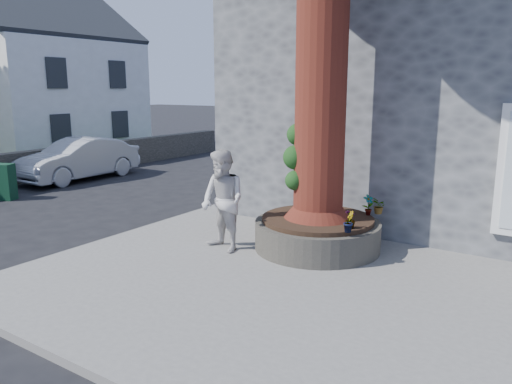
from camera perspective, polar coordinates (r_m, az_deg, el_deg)
The scene contains 15 objects.
ground at distance 8.24m, azimuth -4.53°, elevation -9.91°, with size 120.00×120.00×0.00m, color black.
pavement at distance 8.28m, azimuth 8.17°, elevation -9.45°, with size 9.00×8.00×0.12m, color slate.
yellow_line at distance 10.92m, azimuth -13.98°, elevation -4.71°, with size 0.10×30.00×0.01m, color yellow.
stone_shop at distance 13.38m, azimuth 24.41°, elevation 11.30°, with size 10.30×8.30×6.30m.
planter at distance 9.31m, azimuth 7.01°, elevation -4.70°, with size 2.30×2.30×0.60m.
cottage_far at distance 25.46m, azimuth -23.64°, elevation 12.59°, with size 7.30×7.40×8.75m.
man at distance 10.62m, azimuth 7.26°, elevation 0.83°, with size 0.67×0.44×1.83m, color #141A38.
woman at distance 9.01m, azimuth -3.81°, elevation -1.03°, with size 0.90×0.70×1.85m, color silver.
shopping_bag at distance 10.60m, azimuth 7.80°, elevation -3.51°, with size 0.20×0.12×0.28m, color white.
car_silver at distance 17.74m, azimuth -19.59°, elevation 3.56°, with size 1.47×4.20×1.39m, color #9FA2A7.
a_board_sign at distance 15.38m, azimuth -26.86°, elevation 1.04°, with size 0.55×0.36×1.00m, color #0D311E.
plant_a at distance 9.48m, azimuth 12.71°, elevation -1.45°, with size 0.21×0.14×0.39m, color gray.
plant_b at distance 8.33m, azimuth 10.54°, elevation -3.35°, with size 0.19×0.19×0.35m, color gray.
plant_c at distance 8.55m, azimuth 10.71°, elevation -3.06°, with size 0.18×0.18×0.32m, color gray.
plant_d at distance 9.63m, azimuth 13.89°, elevation -1.57°, with size 0.27×0.24×0.31m, color gray.
Camera 1 is at (4.75, -6.00, 3.06)m, focal length 35.00 mm.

